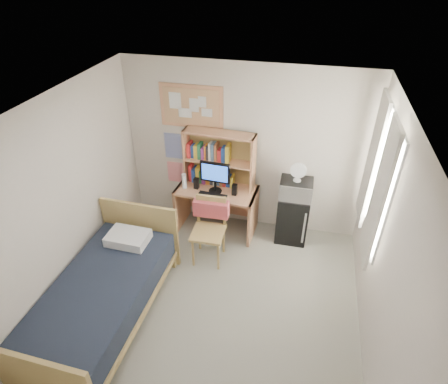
% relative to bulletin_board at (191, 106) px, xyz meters
% --- Properties ---
extents(floor, '(3.60, 4.20, 0.02)m').
position_rel_bulletin_board_xyz_m(floor, '(0.78, -2.08, -1.93)').
color(floor, gray).
rests_on(floor, ground).
extents(ceiling, '(3.60, 4.20, 0.02)m').
position_rel_bulletin_board_xyz_m(ceiling, '(0.78, -2.08, 0.68)').
color(ceiling, white).
rests_on(ceiling, wall_back).
extents(wall_back, '(3.60, 0.04, 2.60)m').
position_rel_bulletin_board_xyz_m(wall_back, '(0.78, 0.02, -0.62)').
color(wall_back, beige).
rests_on(wall_back, floor).
extents(wall_left, '(0.04, 4.20, 2.60)m').
position_rel_bulletin_board_xyz_m(wall_left, '(-1.02, -2.08, -0.62)').
color(wall_left, beige).
rests_on(wall_left, floor).
extents(wall_right, '(0.04, 4.20, 2.60)m').
position_rel_bulletin_board_xyz_m(wall_right, '(2.58, -2.08, -0.62)').
color(wall_right, beige).
rests_on(wall_right, floor).
extents(window_unit, '(0.10, 1.40, 1.70)m').
position_rel_bulletin_board_xyz_m(window_unit, '(2.53, -0.88, -0.32)').
color(window_unit, white).
rests_on(window_unit, wall_right).
extents(curtain_left, '(0.04, 0.55, 1.70)m').
position_rel_bulletin_board_xyz_m(curtain_left, '(2.50, -1.28, -0.32)').
color(curtain_left, silver).
rests_on(curtain_left, wall_right).
extents(curtain_right, '(0.04, 0.55, 1.70)m').
position_rel_bulletin_board_xyz_m(curtain_right, '(2.50, -0.48, -0.32)').
color(curtain_right, silver).
rests_on(curtain_right, wall_right).
extents(bulletin_board, '(0.94, 0.03, 0.64)m').
position_rel_bulletin_board_xyz_m(bulletin_board, '(0.00, 0.00, 0.00)').
color(bulletin_board, tan).
rests_on(bulletin_board, wall_back).
extents(poster_wave, '(0.30, 0.01, 0.42)m').
position_rel_bulletin_board_xyz_m(poster_wave, '(-0.32, 0.01, -0.67)').
color(poster_wave, '#273A9C').
rests_on(poster_wave, wall_back).
extents(poster_japan, '(0.28, 0.01, 0.36)m').
position_rel_bulletin_board_xyz_m(poster_japan, '(-0.32, 0.01, -1.14)').
color(poster_japan, '#ED293E').
rests_on(poster_japan, wall_back).
extents(desk, '(1.25, 0.68, 0.76)m').
position_rel_bulletin_board_xyz_m(desk, '(0.44, -0.31, -1.54)').
color(desk, tan).
rests_on(desk, floor).
extents(desk_chair, '(0.51, 0.51, 0.99)m').
position_rel_bulletin_board_xyz_m(desk_chair, '(0.49, -1.01, -1.43)').
color(desk_chair, tan).
rests_on(desk_chair, floor).
extents(mini_fridge, '(0.47, 0.47, 0.78)m').
position_rel_bulletin_board_xyz_m(mini_fridge, '(1.62, -0.24, -1.53)').
color(mini_fridge, black).
rests_on(mini_fridge, floor).
extents(bed, '(1.13, 2.17, 0.59)m').
position_rel_bulletin_board_xyz_m(bed, '(-0.46, -2.30, -1.63)').
color(bed, black).
rests_on(bed, floor).
extents(hutch, '(1.08, 0.34, 0.87)m').
position_rel_bulletin_board_xyz_m(hutch, '(0.45, -0.16, -0.72)').
color(hutch, tan).
rests_on(hutch, desk).
extents(monitor, '(0.45, 0.06, 0.48)m').
position_rel_bulletin_board_xyz_m(monitor, '(0.43, -0.37, -0.92)').
color(monitor, black).
rests_on(monitor, desk).
extents(keyboard, '(0.44, 0.16, 0.02)m').
position_rel_bulletin_board_xyz_m(keyboard, '(0.43, -0.51, -1.15)').
color(keyboard, black).
rests_on(keyboard, desk).
extents(speaker_left, '(0.08, 0.08, 0.17)m').
position_rel_bulletin_board_xyz_m(speaker_left, '(0.13, -0.35, -1.07)').
color(speaker_left, black).
rests_on(speaker_left, desk).
extents(speaker_right, '(0.08, 0.08, 0.17)m').
position_rel_bulletin_board_xyz_m(speaker_right, '(0.73, -0.39, -1.07)').
color(speaker_right, black).
rests_on(speaker_right, desk).
extents(water_bottle, '(0.07, 0.07, 0.24)m').
position_rel_bulletin_board_xyz_m(water_bottle, '(-0.05, -0.38, -1.04)').
color(water_bottle, white).
rests_on(water_bottle, desk).
extents(hoodie, '(0.51, 0.17, 0.24)m').
position_rel_bulletin_board_xyz_m(hoodie, '(0.49, -0.81, -1.15)').
color(hoodie, '#CC4D53').
rests_on(hoodie, desk_chair).
extents(microwave, '(0.47, 0.36, 0.27)m').
position_rel_bulletin_board_xyz_m(microwave, '(1.62, -0.26, -1.00)').
color(microwave, '#B5B5BA').
rests_on(microwave, mini_fridge).
extents(desk_fan, '(0.22, 0.22, 0.28)m').
position_rel_bulletin_board_xyz_m(desk_fan, '(1.62, -0.26, -0.73)').
color(desk_fan, white).
rests_on(desk_fan, microwave).
extents(pillow, '(0.54, 0.38, 0.13)m').
position_rel_bulletin_board_xyz_m(pillow, '(-0.44, -1.55, -1.27)').
color(pillow, white).
rests_on(pillow, bed).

